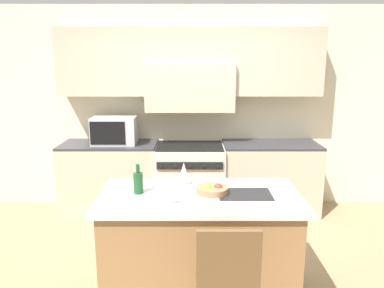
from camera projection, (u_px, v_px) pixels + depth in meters
ground_plane at (187, 283)px, 3.45m from camera, size 10.00×10.00×0.00m
back_cabinetry at (188, 91)px, 4.97m from camera, size 10.00×0.46×2.70m
back_counter at (188, 178)px, 4.98m from camera, size 3.37×0.62×0.94m
range_stove at (188, 179)px, 4.96m from camera, size 0.88×0.70×0.91m
microwave at (113, 130)px, 4.83m from camera, size 0.56×0.38×0.35m
kitchen_island at (198, 245)px, 3.19m from camera, size 1.66×0.85×0.93m
island_chair at (225, 288)px, 2.45m from camera, size 0.42×0.40×1.01m
wine_bottle at (136, 182)px, 3.09m from camera, size 0.08×0.08×0.25m
wine_glass_near at (168, 187)px, 2.83m from camera, size 0.07×0.07×0.21m
wine_glass_far at (182, 170)px, 3.27m from camera, size 0.07×0.07×0.21m
fruit_bowl at (210, 189)px, 3.11m from camera, size 0.27×0.27×0.09m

